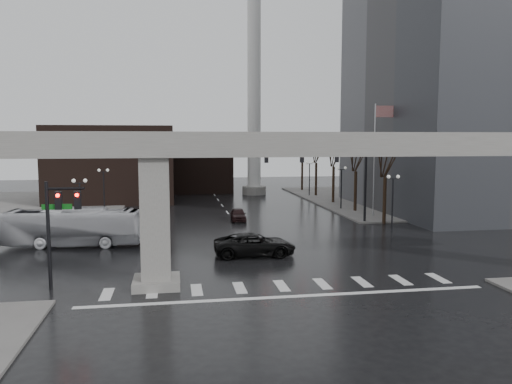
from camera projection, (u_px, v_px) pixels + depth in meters
ground at (278, 281)px, 29.31m from camera, size 160.00×160.00×0.00m
sidewalk_ne at (408, 199)px, 68.83m from camera, size 28.00×36.00×0.15m
sidewalk_nw at (7, 207)px, 60.41m from camera, size 28.00×36.00×0.15m
elevated_guideway at (300, 164)px, 28.79m from camera, size 48.00×2.60×8.70m
office_tower at (471, 28)px, 57.14m from camera, size 22.00×26.00×42.00m
building_far_left at (114, 164)px, 67.72m from camera, size 16.00×14.00×10.00m
building_far_mid at (199, 166)px, 79.58m from camera, size 10.00×10.00×8.00m
smokestack at (254, 105)px, 74.00m from camera, size 3.60×3.60×30.00m
signal_mast_arm at (329, 165)px, 48.59m from camera, size 12.12×0.43×8.00m
signal_left_pole at (58, 216)px, 27.38m from camera, size 2.30×0.30×6.00m
flagpole_assembly at (377, 146)px, 52.58m from camera, size 2.06×0.12×12.00m
lamp_right_0 at (393, 193)px, 44.86m from camera, size 1.22×0.32×5.11m
lamp_right_1 at (341, 180)px, 58.60m from camera, size 1.22×0.32×5.11m
lamp_right_2 at (309, 173)px, 72.34m from camera, size 1.22×0.32×5.11m
lamp_left_0 at (80, 199)px, 40.49m from camera, size 1.22×0.32×5.11m
lamp_left_1 at (104, 184)px, 54.23m from camera, size 1.22×0.32×5.11m
lamp_left_2 at (118, 175)px, 67.96m from camera, size 1.22×0.32×5.11m
tree_right_0 at (385, 195)px, 49.04m from camera, size 1.09×1.58×7.50m
tree_right_1 at (356, 187)px, 56.89m from camera, size 1.09×1.61×7.67m
tree_right_2 at (334, 181)px, 64.73m from camera, size 1.10×1.63×7.85m
tree_right_3 at (316, 176)px, 72.57m from camera, size 1.11×1.66×8.02m
tree_right_4 at (302, 172)px, 80.41m from camera, size 1.12×1.69×8.19m
pickup_truck at (255, 245)px, 35.53m from camera, size 5.90×2.86×1.62m
city_bus at (72, 227)px, 38.69m from camera, size 10.84×3.63×2.96m
far_car at (238, 215)px, 50.86m from camera, size 1.74×3.83×1.28m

